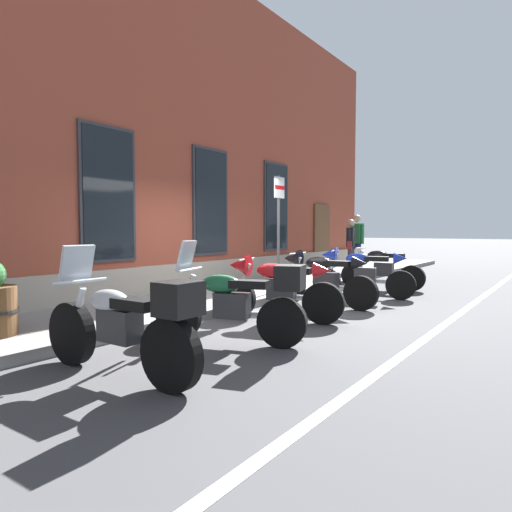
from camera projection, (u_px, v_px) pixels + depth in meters
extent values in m
plane|color=#424244|center=(255.00, 308.00, 8.34)|extent=(140.00, 140.00, 0.00)
cube|color=slate|center=(207.00, 299.00, 9.01)|extent=(26.18, 2.35, 0.14)
cube|color=silver|center=(437.00, 330.00, 6.50)|extent=(26.18, 0.12, 0.01)
cube|color=brown|center=(85.00, 134.00, 11.04)|extent=(20.18, 5.48, 7.54)
cube|color=gray|center=(167.00, 281.00, 9.64)|extent=(20.18, 0.10, 0.70)
cube|color=#2D2D33|center=(108.00, 194.00, 8.37)|extent=(1.22, 0.06, 2.52)
cube|color=black|center=(109.00, 194.00, 8.36)|extent=(1.10, 0.03, 2.40)
cube|color=#2D2D33|center=(210.00, 202.00, 10.73)|extent=(1.22, 0.06, 2.52)
cube|color=black|center=(211.00, 202.00, 10.71)|extent=(1.10, 0.03, 2.40)
cube|color=#2D2D33|center=(276.00, 207.00, 13.08)|extent=(1.22, 0.06, 2.52)
cube|color=black|center=(277.00, 207.00, 13.06)|extent=(1.10, 0.03, 2.40)
cube|color=brown|center=(322.00, 238.00, 15.48)|extent=(1.10, 0.08, 2.30)
cylinder|color=black|center=(72.00, 333.00, 4.83)|extent=(0.13, 0.67, 0.67)
cylinder|color=black|center=(171.00, 355.00, 4.00)|extent=(0.13, 0.67, 0.67)
cylinder|color=silver|center=(77.00, 313.00, 4.76)|extent=(0.07, 0.29, 0.58)
cube|color=#28282B|center=(120.00, 326.00, 4.38)|extent=(0.22, 0.44, 0.32)
ellipsoid|color=#B7BABF|center=(109.00, 301.00, 4.45)|extent=(0.27, 0.52, 0.24)
cube|color=black|center=(135.00, 304.00, 4.23)|extent=(0.23, 0.48, 0.10)
cylinder|color=silver|center=(81.00, 281.00, 4.70)|extent=(0.62, 0.04, 0.04)
cylinder|color=silver|center=(151.00, 341.00, 4.31)|extent=(0.09, 0.45, 0.09)
cube|color=#B2BCC6|center=(77.00, 264.00, 4.72)|extent=(0.36, 0.15, 0.40)
cube|color=black|center=(179.00, 299.00, 3.91)|extent=(0.36, 0.32, 0.30)
cylinder|color=black|center=(179.00, 316.00, 5.94)|extent=(0.30, 0.63, 0.62)
cylinder|color=black|center=(282.00, 323.00, 5.51)|extent=(0.30, 0.63, 0.62)
cylinder|color=silver|center=(185.00, 298.00, 5.89)|extent=(0.16, 0.31, 0.63)
cube|color=#28282B|center=(232.00, 305.00, 5.70)|extent=(0.34, 0.49, 0.32)
ellipsoid|color=#195633|center=(221.00, 284.00, 5.73)|extent=(0.40, 0.57, 0.24)
cube|color=black|center=(249.00, 284.00, 5.61)|extent=(0.35, 0.52, 0.10)
cylinder|color=silver|center=(191.00, 270.00, 5.85)|extent=(0.60, 0.22, 0.04)
cylinder|color=silver|center=(258.00, 315.00, 5.73)|extent=(0.22, 0.46, 0.09)
cube|color=#B2BCC6|center=(186.00, 256.00, 5.85)|extent=(0.39, 0.24, 0.40)
cube|color=black|center=(290.00, 278.00, 5.45)|extent=(0.44, 0.41, 0.30)
cylinder|color=black|center=(236.00, 298.00, 7.38)|extent=(0.28, 0.65, 0.65)
cylinder|color=black|center=(323.00, 303.00, 6.88)|extent=(0.28, 0.65, 0.65)
cylinder|color=silver|center=(242.00, 283.00, 7.33)|extent=(0.15, 0.32, 0.65)
cube|color=#28282B|center=(281.00, 290.00, 7.10)|extent=(0.33, 0.48, 0.32)
ellipsoid|color=red|center=(272.00, 271.00, 7.14)|extent=(0.38, 0.57, 0.24)
cube|color=black|center=(296.00, 271.00, 7.00)|extent=(0.34, 0.52, 0.10)
cylinder|color=silver|center=(247.00, 259.00, 7.28)|extent=(0.61, 0.19, 0.04)
cylinder|color=silver|center=(302.00, 298.00, 7.12)|extent=(0.20, 0.46, 0.09)
cone|color=red|center=(239.00, 265.00, 7.33)|extent=(0.43, 0.42, 0.36)
cone|color=red|center=(322.00, 270.00, 6.86)|extent=(0.30, 0.31, 0.24)
cylinder|color=black|center=(289.00, 288.00, 8.82)|extent=(0.14, 0.63, 0.63)
cylinder|color=black|center=(361.00, 293.00, 8.03)|extent=(0.14, 0.63, 0.63)
cylinder|color=silver|center=(294.00, 274.00, 8.75)|extent=(0.08, 0.33, 0.68)
cube|color=#28282B|center=(326.00, 281.00, 8.39)|extent=(0.24, 0.45, 0.32)
ellipsoid|color=black|center=(319.00, 263.00, 8.45)|extent=(0.28, 0.53, 0.24)
cube|color=black|center=(338.00, 263.00, 8.25)|extent=(0.24, 0.49, 0.10)
cylinder|color=silver|center=(298.00, 253.00, 8.69)|extent=(0.62, 0.06, 0.04)
cylinder|color=silver|center=(344.00, 288.00, 8.34)|extent=(0.11, 0.45, 0.09)
cone|color=black|center=(292.00, 258.00, 8.76)|extent=(0.37, 0.35, 0.36)
cone|color=black|center=(360.00, 263.00, 8.01)|extent=(0.25, 0.27, 0.24)
cylinder|color=black|center=(327.00, 282.00, 9.86)|extent=(0.26, 0.62, 0.60)
cylinder|color=black|center=(401.00, 285.00, 9.28)|extent=(0.26, 0.62, 0.60)
cylinder|color=silver|center=(331.00, 269.00, 9.80)|extent=(0.15, 0.34, 0.70)
cube|color=#28282B|center=(365.00, 275.00, 9.54)|extent=(0.32, 0.48, 0.32)
ellipsoid|color=#192D9E|center=(358.00, 259.00, 9.58)|extent=(0.37, 0.57, 0.24)
cube|color=black|center=(377.00, 259.00, 9.43)|extent=(0.32, 0.52, 0.10)
cylinder|color=silver|center=(335.00, 250.00, 9.75)|extent=(0.61, 0.18, 0.04)
cylinder|color=silver|center=(380.00, 281.00, 9.55)|extent=(0.19, 0.46, 0.09)
cone|color=#192D9E|center=(329.00, 255.00, 9.80)|extent=(0.43, 0.41, 0.36)
cone|color=#192D9E|center=(400.00, 258.00, 9.26)|extent=(0.29, 0.31, 0.24)
cylinder|color=black|center=(354.00, 275.00, 11.33)|extent=(0.15, 0.62, 0.61)
cylinder|color=black|center=(412.00, 278.00, 10.58)|extent=(0.15, 0.62, 0.61)
cylinder|color=silver|center=(358.00, 264.00, 11.26)|extent=(0.09, 0.33, 0.68)
cube|color=#28282B|center=(384.00, 269.00, 10.92)|extent=(0.24, 0.45, 0.32)
ellipsoid|color=black|center=(378.00, 255.00, 10.98)|extent=(0.29, 0.53, 0.24)
cube|color=black|center=(394.00, 256.00, 10.78)|extent=(0.25, 0.49, 0.10)
cylinder|color=silver|center=(361.00, 248.00, 11.20)|extent=(0.62, 0.07, 0.04)
cylinder|color=silver|center=(398.00, 275.00, 10.87)|extent=(0.12, 0.45, 0.09)
sphere|color=silver|center=(358.00, 251.00, 11.24)|extent=(0.18, 0.18, 0.18)
cylinder|color=#38332D|center=(351.00, 260.00, 13.57)|extent=(0.14, 0.14, 0.79)
cylinder|color=#38332D|center=(350.00, 260.00, 13.41)|extent=(0.14, 0.14, 0.79)
cube|color=black|center=(351.00, 237.00, 13.45)|extent=(0.43, 0.28, 0.56)
sphere|color=tan|center=(351.00, 223.00, 13.42)|extent=(0.22, 0.22, 0.22)
cylinder|color=black|center=(352.00, 238.00, 13.68)|extent=(0.09, 0.09, 0.53)
cylinder|color=black|center=(349.00, 238.00, 13.22)|extent=(0.09, 0.09, 0.53)
cube|color=maroon|center=(349.00, 245.00, 13.16)|extent=(0.10, 0.13, 0.24)
cylinder|color=#1E1E4C|center=(355.00, 257.00, 14.27)|extent=(0.14, 0.14, 0.87)
cylinder|color=#1E1E4C|center=(359.00, 257.00, 14.11)|extent=(0.14, 0.14, 0.87)
cube|color=#26723F|center=(357.00, 233.00, 14.14)|extent=(0.34, 0.45, 0.62)
sphere|color=tan|center=(357.00, 219.00, 14.12)|extent=(0.24, 0.24, 0.24)
cylinder|color=#26723F|center=(351.00, 234.00, 14.36)|extent=(0.09, 0.09, 0.59)
cylinder|color=#26723F|center=(363.00, 234.00, 13.93)|extent=(0.09, 0.09, 0.59)
cylinder|color=#4C4C51|center=(278.00, 234.00, 9.55)|extent=(0.06, 0.06, 2.43)
cube|color=white|center=(279.00, 188.00, 9.48)|extent=(0.36, 0.03, 0.44)
cube|color=red|center=(280.00, 188.00, 9.47)|extent=(0.36, 0.01, 0.08)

